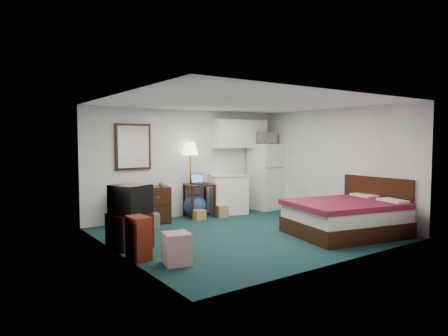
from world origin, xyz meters
TOP-DOWN VIEW (x-y plane):
  - floor at (0.00, 0.00)m, footprint 5.00×4.50m
  - ceiling at (0.00, 0.00)m, footprint 5.00×4.50m
  - walls at (0.00, 0.00)m, footprint 5.01×4.51m
  - mirror at (-1.35, 2.22)m, footprint 0.80×0.06m
  - upper_cabinets at (1.45, 2.08)m, footprint 1.50×0.35m
  - headboard at (2.46, -1.18)m, footprint 0.06×1.56m
  - dresser at (-1.26, 1.98)m, footprint 1.25×0.77m
  - floor_lamp at (-0.03, 2.05)m, footprint 0.42×0.42m
  - desk at (0.14, 1.93)m, footprint 0.70×0.70m
  - exercise_ball at (0.04, 1.96)m, footprint 0.65×0.65m
  - kitchen_counter at (0.95, 1.91)m, footprint 1.00×0.86m
  - fridge at (2.13, 1.88)m, footprint 0.75×0.75m
  - bed at (1.48, -1.18)m, footprint 2.26×1.92m
  - tv_stand at (-2.21, 0.33)m, footprint 0.66×0.70m
  - suitcase at (-2.35, -0.41)m, footprint 0.28×0.42m
  - retail_box at (-2.00, -0.95)m, footprint 0.43×0.43m
  - file_bin at (-1.29, 1.55)m, footprint 0.46×0.39m
  - cardboard_box_a at (-0.05, 1.64)m, footprint 0.28×0.24m
  - cardboard_box_b at (0.56, 1.62)m, footprint 0.27×0.31m
  - laptop at (0.11, 1.86)m, footprint 0.34×0.28m
  - crt_tv at (-2.19, 0.30)m, footprint 0.71×0.73m
  - microwave at (2.10, 1.86)m, footprint 0.57×0.34m
  - book_a at (-1.54, 1.96)m, footprint 0.17×0.03m
  - book_b at (-1.37, 2.05)m, footprint 0.16×0.04m
  - mug at (-0.90, 1.80)m, footprint 0.15×0.14m

SIDE VIEW (x-z plane):
  - floor at x=0.00m, z-range -0.01..0.01m
  - cardboard_box_a at x=-0.05m, z-range 0.00..0.22m
  - cardboard_box_b at x=0.56m, z-range 0.00..0.27m
  - file_bin at x=-1.29m, z-range 0.00..0.27m
  - retail_box at x=-2.00m, z-range 0.00..0.46m
  - exercise_ball at x=0.04m, z-range 0.00..0.53m
  - tv_stand at x=-2.21m, z-range 0.00..0.57m
  - bed at x=1.48m, z-range 0.00..0.63m
  - suitcase at x=-2.35m, z-range 0.00..0.65m
  - desk at x=0.14m, z-range 0.00..0.78m
  - dresser at x=-1.26m, z-range 0.00..0.79m
  - kitchen_counter at x=0.95m, z-range 0.00..0.93m
  - headboard at x=2.46m, z-range 0.05..1.05m
  - crt_tv at x=-2.19m, z-range 0.57..1.06m
  - mug at x=-0.90m, z-range 0.79..0.91m
  - fridge at x=2.13m, z-range 0.00..1.70m
  - floor_lamp at x=-0.03m, z-range 0.00..1.75m
  - laptop at x=0.11m, z-range 0.78..1.01m
  - book_b at x=-1.37m, z-range 0.79..1.00m
  - book_a at x=-1.54m, z-range 0.79..1.02m
  - walls at x=0.00m, z-range 0.00..2.50m
  - mirror at x=-1.35m, z-range 1.15..2.15m
  - microwave at x=2.10m, z-range 1.70..2.07m
  - upper_cabinets at x=1.45m, z-range 1.60..2.30m
  - ceiling at x=0.00m, z-range 2.50..2.50m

